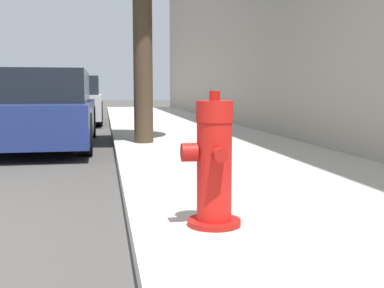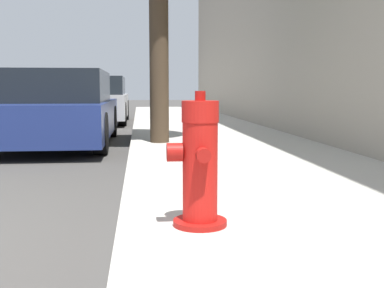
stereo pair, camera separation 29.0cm
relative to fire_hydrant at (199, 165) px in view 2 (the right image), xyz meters
The scene contains 4 objects.
sidewalk_slab 1.09m from the fire_hydrant, 16.90° to the right, with size 2.91×40.00×0.12m.
fire_hydrant is the anchor object (origin of this frame).
parked_car_near 5.75m from the fire_hydrant, 107.77° to the left, with size 1.87×4.32×1.24m.
parked_car_mid 11.03m from the fire_hydrant, 98.09° to the left, with size 1.73×4.11×1.29m.
Camera 2 is at (2.07, -2.54, 0.95)m, focal length 45.00 mm.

